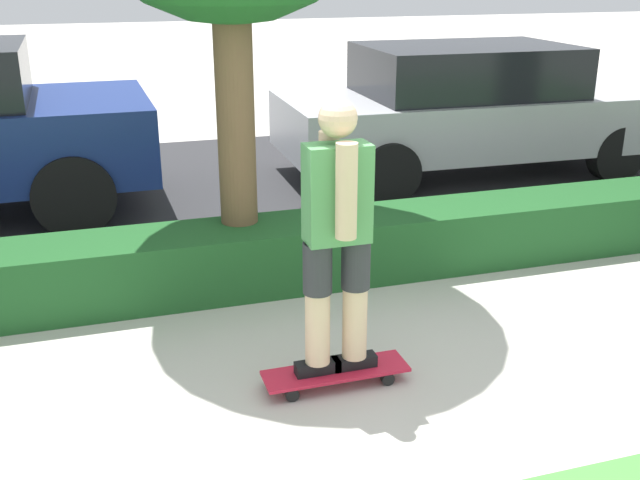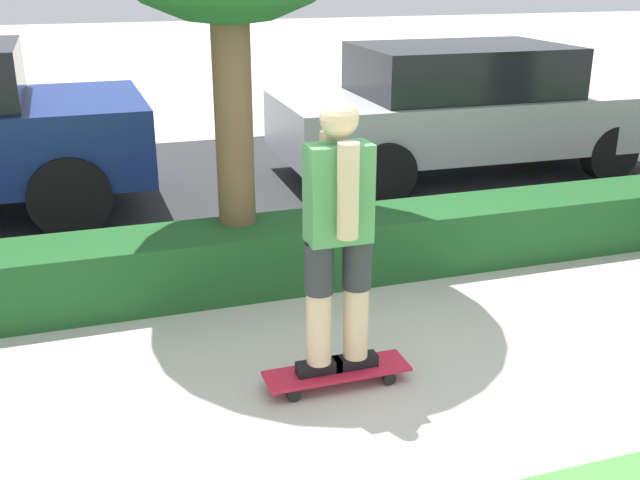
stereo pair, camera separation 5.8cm
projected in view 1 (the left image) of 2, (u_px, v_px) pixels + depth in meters
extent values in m
plane|color=#BCB7AD|center=(359.00, 389.00, 4.29)|extent=(60.00, 60.00, 0.00)
cube|color=#2D2D30|center=(224.00, 190.00, 8.05)|extent=(15.66, 5.00, 0.01)
cube|color=#1E5123|center=(286.00, 253.00, 5.64)|extent=(15.66, 0.60, 0.48)
cube|color=red|center=(336.00, 371.00, 4.31)|extent=(0.84, 0.24, 0.02)
cylinder|color=black|center=(388.00, 379.00, 4.32)|extent=(0.08, 0.04, 0.08)
cylinder|color=black|center=(376.00, 364.00, 4.48)|extent=(0.08, 0.04, 0.08)
cylinder|color=black|center=(292.00, 395.00, 4.16)|extent=(0.08, 0.04, 0.08)
cylinder|color=black|center=(284.00, 379.00, 4.32)|extent=(0.08, 0.04, 0.08)
cube|color=black|center=(318.00, 367.00, 4.26)|extent=(0.26, 0.09, 0.07)
cylinder|color=beige|center=(318.00, 304.00, 4.12)|extent=(0.14, 0.14, 0.72)
cylinder|color=#2D2D33|center=(317.00, 268.00, 4.05)|extent=(0.16, 0.16, 0.29)
cube|color=black|center=(354.00, 361.00, 4.32)|extent=(0.26, 0.09, 0.07)
cylinder|color=beige|center=(355.00, 299.00, 4.18)|extent=(0.14, 0.14, 0.72)
cylinder|color=#2D2D33|center=(356.00, 263.00, 4.11)|extent=(0.16, 0.16, 0.29)
cube|color=#519356|center=(337.00, 194.00, 3.94)|extent=(0.34, 0.19, 0.53)
cylinder|color=beige|center=(346.00, 191.00, 3.79)|extent=(0.11, 0.11, 0.50)
cylinder|color=beige|center=(329.00, 177.00, 4.05)|extent=(0.11, 0.11, 0.50)
sphere|color=beige|center=(338.00, 118.00, 3.80)|extent=(0.20, 0.20, 0.20)
cylinder|color=brown|center=(236.00, 125.00, 5.34)|extent=(0.27, 0.27, 2.41)
cylinder|color=black|center=(74.00, 195.00, 6.64)|extent=(0.73, 0.24, 0.73)
cylinder|color=black|center=(73.00, 149.00, 8.26)|extent=(0.73, 0.24, 0.73)
cube|color=#B7B7BC|center=(473.00, 120.00, 8.53)|extent=(4.41, 1.88, 0.61)
cube|color=black|center=(466.00, 70.00, 8.30)|extent=(2.31, 1.61, 0.54)
cylinder|color=black|center=(616.00, 154.00, 8.29)|extent=(0.63, 0.21, 0.63)
cylinder|color=black|center=(534.00, 125.00, 9.74)|extent=(0.63, 0.21, 0.63)
cylinder|color=black|center=(389.00, 173.00, 7.53)|extent=(0.63, 0.21, 0.63)
cylinder|color=black|center=(337.00, 139.00, 8.98)|extent=(0.63, 0.21, 0.63)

